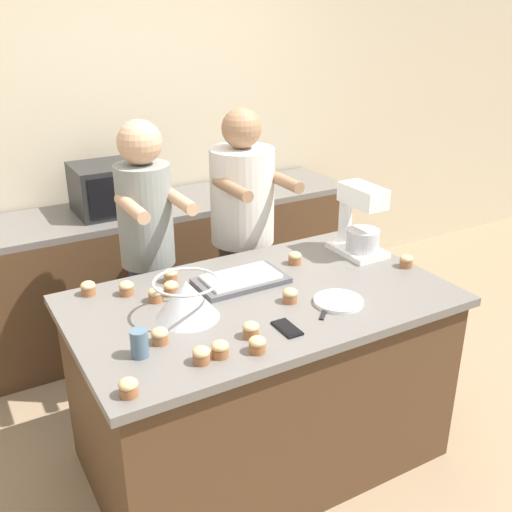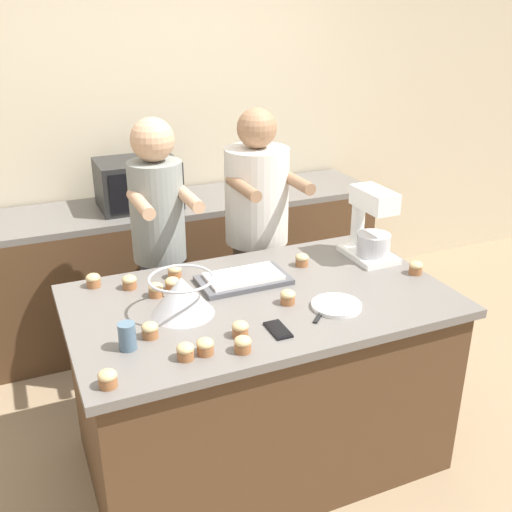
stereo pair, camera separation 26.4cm
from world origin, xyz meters
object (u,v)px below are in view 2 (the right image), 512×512
at_px(cupcake_12, 205,346).
at_px(cupcake_2, 243,344).
at_px(knife, 321,313).
at_px(cupcake_9, 185,351).
at_px(cupcake_0, 156,290).
at_px(cupcake_6, 129,282).
at_px(cupcake_10, 302,260).
at_px(cupcake_5, 288,297).
at_px(small_plate, 336,306).
at_px(person_right, 257,243).
at_px(cupcake_7, 416,268).
at_px(cupcake_11, 172,284).
at_px(cupcake_1, 108,378).
at_px(person_left, 160,254).
at_px(baking_tray, 244,279).
at_px(cupcake_4, 150,330).
at_px(mixing_bowl, 182,294).
at_px(drinking_glass, 127,336).
at_px(cell_phone, 278,330).
at_px(cupcake_13, 93,280).
at_px(microwave_oven, 138,183).
at_px(cupcake_8, 175,271).
at_px(stand_mixer, 371,228).
at_px(cupcake_3, 240,329).

bearing_deg(cupcake_12, cupcake_2, -17.13).
bearing_deg(knife, cupcake_9, -170.50).
xyz_separation_m(cupcake_0, cupcake_6, (-0.09, 0.13, 0.00)).
xyz_separation_m(cupcake_9, cupcake_10, (0.79, 0.58, 0.00)).
bearing_deg(cupcake_5, small_plate, -33.41).
relative_size(person_right, cupcake_6, 23.83).
relative_size(person_right, cupcake_9, 23.83).
bearing_deg(cupcake_9, cupcake_7, 12.42).
height_order(cupcake_9, cupcake_10, same).
distance_m(cupcake_6, cupcake_11, 0.20).
height_order(cupcake_1, cupcake_11, same).
bearing_deg(cupcake_7, person_left, 142.85).
distance_m(knife, cupcake_0, 0.74).
distance_m(baking_tray, cupcake_7, 0.84).
distance_m(cupcake_4, cupcake_12, 0.26).
height_order(mixing_bowl, cupcake_0, mixing_bowl).
bearing_deg(drinking_glass, small_plate, -1.81).
bearing_deg(cell_phone, person_right, 70.83).
relative_size(cupcake_4, cupcake_5, 1.00).
height_order(cupcake_0, cupcake_13, same).
relative_size(cupcake_6, cupcake_11, 1.00).
height_order(drinking_glass, cupcake_4, drinking_glass).
bearing_deg(cupcake_7, microwave_oven, 123.12).
bearing_deg(baking_tray, cupcake_1, -142.09).
height_order(microwave_oven, cupcake_8, microwave_oven).
relative_size(person_left, cupcake_4, 23.69).
relative_size(cupcake_1, cupcake_11, 1.00).
bearing_deg(small_plate, cupcake_1, -169.61).
bearing_deg(cupcake_4, cupcake_7, 3.06).
distance_m(cupcake_6, cupcake_7, 1.36).
bearing_deg(cupcake_5, mixing_bowl, 167.51).
relative_size(cupcake_10, cupcake_12, 1.00).
height_order(baking_tray, cupcake_4, cupcake_4).
xyz_separation_m(cupcake_4, cupcake_8, (0.25, 0.49, 0.00)).
height_order(cupcake_1, cupcake_5, same).
height_order(baking_tray, cupcake_12, cupcake_12).
height_order(cupcake_0, cupcake_7, same).
height_order(cupcake_1, cupcake_4, same).
bearing_deg(stand_mixer, cupcake_12, -153.62).
bearing_deg(baking_tray, drinking_glass, -149.85).
distance_m(drinking_glass, cupcake_0, 0.44).
height_order(cupcake_3, cupcake_12, same).
xyz_separation_m(baking_tray, cupcake_11, (-0.33, 0.05, 0.01)).
distance_m(cupcake_0, cupcake_12, 0.54).
relative_size(baking_tray, cupcake_3, 6.33).
xyz_separation_m(small_plate, cupcake_4, (-0.80, 0.08, 0.02)).
relative_size(cupcake_9, cupcake_11, 1.00).
distance_m(small_plate, cupcake_5, 0.21).
xyz_separation_m(microwave_oven, cupcake_10, (0.53, -1.21, -0.13)).
bearing_deg(microwave_oven, knife, -77.44).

